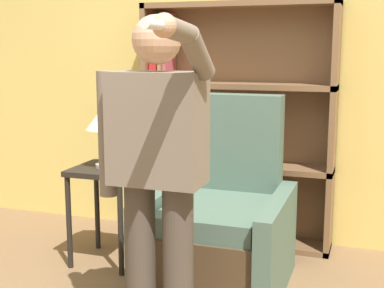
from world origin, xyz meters
The scene contains 6 objects.
wall_back centered at (0.00, 2.03, 1.40)m, with size 8.00×0.06×2.80m.
bookcase centered at (0.05, 1.88, 0.89)m, with size 1.42×0.28×1.79m.
armchair centered at (0.25, 1.12, 0.35)m, with size 0.82×0.92×1.17m.
person_standing centered at (0.15, 0.31, 0.93)m, with size 0.59×0.78×1.61m.
side_table centered at (-0.59, 1.19, 0.54)m, with size 0.44×0.44×0.67m.
table_lamp centered at (-0.59, 1.19, 0.99)m, with size 0.26×0.26×0.43m.
Camera 1 is at (1.11, -1.96, 1.45)m, focal length 50.00 mm.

